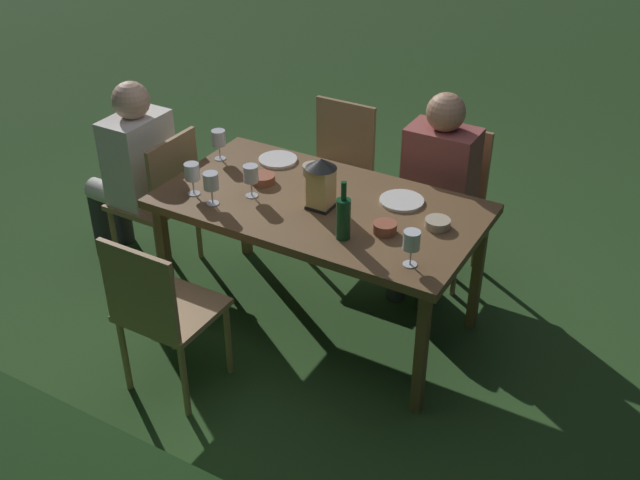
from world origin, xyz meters
TOP-DOWN VIEW (x-y plane):
  - ground_plane at (0.00, 0.00)m, footprint 16.00×16.00m
  - dining_table at (0.00, 0.00)m, footprint 1.61×0.87m
  - chair_head_far at (1.05, 0.00)m, footprint 0.40×0.42m
  - person_in_cream at (1.25, 0.00)m, footprint 0.48×0.38m
  - chair_side_left_a at (-0.36, -0.83)m, footprint 0.42×0.40m
  - person_in_rust at (-0.36, -0.63)m, footprint 0.38×0.47m
  - chair_side_right_b at (0.36, 0.83)m, footprint 0.42×0.40m
  - chair_side_left_b at (0.36, -0.83)m, footprint 0.42×0.40m
  - lantern_centerpiece at (-0.03, 0.04)m, footprint 0.15×0.15m
  - green_bottle_on_table at (-0.26, 0.24)m, footprint 0.07×0.07m
  - wine_glass_a at (0.60, 0.24)m, footprint 0.08×0.08m
  - wine_glass_b at (-0.62, 0.29)m, footprint 0.08×0.08m
  - wine_glass_c at (0.72, -0.15)m, footprint 0.08×0.08m
  - wine_glass_d at (0.46, 0.28)m, footprint 0.08×0.08m
  - wine_glass_e at (0.33, 0.11)m, footprint 0.08×0.08m
  - plate_a at (-0.35, -0.20)m, footprint 0.22×0.22m
  - plate_b at (0.43, -0.29)m, footprint 0.21×0.21m
  - bowl_olives at (0.36, -0.03)m, footprint 0.13×0.13m
  - bowl_bread at (0.19, -0.25)m, footprint 0.12×0.12m
  - bowl_salad at (-0.60, -0.07)m, footprint 0.12×0.12m
  - bowl_dip at (-0.40, 0.10)m, footprint 0.11×0.11m

SIDE VIEW (x-z plane):
  - ground_plane at x=0.00m, z-range 0.00..0.00m
  - chair_head_far at x=1.05m, z-range 0.05..0.92m
  - chair_side_left_a at x=-0.36m, z-range 0.05..0.92m
  - chair_side_right_b at x=0.36m, z-range 0.05..0.92m
  - chair_side_left_b at x=0.36m, z-range 0.05..0.92m
  - person_in_cream at x=1.25m, z-range 0.06..1.21m
  - person_in_rust at x=-0.36m, z-range 0.06..1.21m
  - dining_table at x=0.00m, z-range 0.31..1.05m
  - plate_a at x=-0.35m, z-range 0.74..0.76m
  - plate_b at x=0.43m, z-range 0.74..0.76m
  - bowl_salad at x=-0.60m, z-range 0.74..0.78m
  - bowl_olives at x=0.36m, z-range 0.74..0.79m
  - bowl_bread at x=0.19m, z-range 0.74..0.80m
  - bowl_dip at x=-0.40m, z-range 0.74..0.80m
  - green_bottle_on_table at x=-0.26m, z-range 0.71..1.00m
  - wine_glass_a at x=0.60m, z-range 0.78..0.94m
  - wine_glass_b at x=-0.62m, z-range 0.78..0.94m
  - wine_glass_c at x=0.72m, z-range 0.78..0.94m
  - wine_glass_d at x=0.46m, z-range 0.78..0.94m
  - wine_glass_e at x=0.33m, z-range 0.78..0.94m
  - lantern_centerpiece at x=-0.03m, z-range 0.76..1.02m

